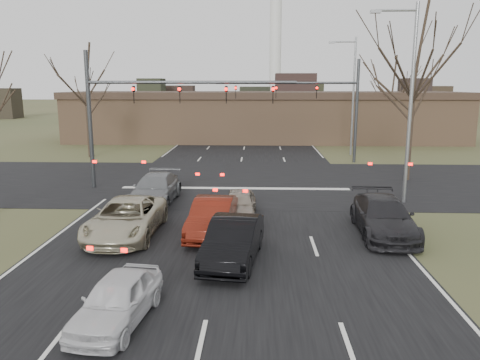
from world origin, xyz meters
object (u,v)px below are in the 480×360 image
(streetlight_right_far, at_px, (351,90))
(car_white_sedan, at_px, (117,300))
(car_silver_suv, at_px, (126,218))
(mast_arm_far, at_px, (321,98))
(streetlight_right_near, at_px, (408,94))
(car_black_hatch, at_px, (233,241))
(car_charcoal_sedan, at_px, (383,217))
(car_red_ahead, at_px, (213,217))
(building, at_px, (264,116))
(car_silver_ahead, at_px, (240,204))
(car_grey_ahead, at_px, (155,189))
(mast_arm_near, at_px, (145,102))

(streetlight_right_far, bearing_deg, car_white_sedan, -111.12)
(car_white_sedan, bearing_deg, car_silver_suv, 110.99)
(mast_arm_far, distance_m, car_white_sedan, 27.71)
(streetlight_right_near, relative_size, car_silver_suv, 1.83)
(streetlight_right_far, distance_m, car_black_hatch, 27.55)
(streetlight_right_near, distance_m, car_black_hatch, 12.93)
(streetlight_right_far, relative_size, car_white_sedan, 2.70)
(streetlight_right_far, bearing_deg, car_charcoal_sedan, -97.17)
(car_charcoal_sedan, relative_size, car_red_ahead, 1.16)
(building, distance_m, car_silver_ahead, 31.25)
(streetlight_right_near, relative_size, car_grey_ahead, 1.96)
(building, bearing_deg, car_white_sedan, -95.95)
(mast_arm_near, bearing_deg, streetlight_right_far, 43.89)
(car_red_ahead, height_order, car_silver_ahead, car_red_ahead)
(car_charcoal_sedan, xyz_separation_m, car_silver_ahead, (-6.00, 2.28, -0.12))
(mast_arm_far, bearing_deg, streetlight_right_near, -78.53)
(building, xyz_separation_m, mast_arm_near, (-7.23, -25.00, 2.41))
(building, relative_size, car_silver_suv, 7.78)
(mast_arm_near, relative_size, car_red_ahead, 2.67)
(car_charcoal_sedan, bearing_deg, car_white_sedan, -137.10)
(car_grey_ahead, xyz_separation_m, car_silver_ahead, (4.50, -2.63, -0.10))
(streetlight_right_near, height_order, car_red_ahead, streetlight_right_near)
(mast_arm_near, height_order, car_silver_ahead, mast_arm_near)
(mast_arm_far, distance_m, car_silver_suv, 21.98)
(mast_arm_near, relative_size, car_silver_ahead, 3.22)
(streetlight_right_far, xyz_separation_m, car_red_ahead, (-9.82, -22.68, -4.84))
(car_silver_suv, distance_m, car_charcoal_sedan, 10.52)
(car_black_hatch, distance_m, car_grey_ahead, 9.30)
(car_silver_suv, bearing_deg, streetlight_right_far, 60.10)
(streetlight_right_near, bearing_deg, building, 103.69)
(mast_arm_near, bearing_deg, car_silver_suv, -82.23)
(building, bearing_deg, car_silver_suv, -100.00)
(mast_arm_far, relative_size, car_white_sedan, 3.01)
(mast_arm_far, xyz_separation_m, streetlight_right_near, (2.64, -13.00, 0.57))
(car_white_sedan, xyz_separation_m, car_silver_ahead, (2.78, 9.88, 0.01))
(car_grey_ahead, bearing_deg, mast_arm_near, 110.98)
(building, xyz_separation_m, car_charcoal_sedan, (4.50, -33.42, -1.90))
(mast_arm_far, bearing_deg, car_grey_ahead, -127.01)
(car_black_hatch, bearing_deg, car_grey_ahead, 126.25)
(streetlight_right_far, relative_size, car_charcoal_sedan, 1.90)
(building, xyz_separation_m, streetlight_right_far, (7.32, -11.00, 2.92))
(car_silver_suv, xyz_separation_m, car_silver_ahead, (4.50, 2.87, -0.12))
(car_silver_ahead, bearing_deg, streetlight_right_near, 21.27)
(car_red_ahead, bearing_deg, car_black_hatch, -66.92)
(car_black_hatch, xyz_separation_m, car_grey_ahead, (-4.50, 8.13, -0.02))
(streetlight_right_near, xyz_separation_m, car_silver_suv, (-12.82, -6.01, -4.83))
(car_red_ahead, bearing_deg, building, 90.17)
(car_silver_suv, xyz_separation_m, car_white_sedan, (1.72, -7.01, -0.13))
(car_red_ahead, bearing_deg, car_charcoal_sedan, 6.55)
(mast_arm_near, height_order, car_white_sedan, mast_arm_near)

